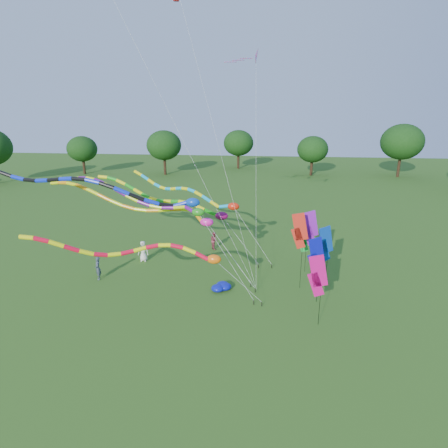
# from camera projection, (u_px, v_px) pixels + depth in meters

# --- Properties ---
(ground) EXTENTS (160.00, 160.00, 0.00)m
(ground) POSITION_uv_depth(u_px,v_px,m) (210.00, 324.00, 21.24)
(ground) COLOR #265115
(ground) RESTS_ON ground
(tree_ring) EXTENTS (118.72, 119.29, 9.43)m
(tree_ring) POSITION_uv_depth(u_px,v_px,m) (258.00, 243.00, 18.08)
(tree_ring) COLOR #382314
(tree_ring) RESTS_ON ground
(tube_kite_red) EXTENTS (12.58, 3.60, 5.89)m
(tube_kite_red) POSITION_uv_depth(u_px,v_px,m) (148.00, 252.00, 21.28)
(tube_kite_red) COLOR black
(tube_kite_red) RESTS_ON ground
(tube_kite_orange) EXTENTS (15.11, 3.26, 7.30)m
(tube_kite_orange) POSITION_uv_depth(u_px,v_px,m) (144.00, 206.00, 25.79)
(tube_kite_orange) COLOR black
(tube_kite_orange) RESTS_ON ground
(tube_kite_purple) EXTENTS (14.17, 4.48, 7.90)m
(tube_kite_purple) POSITION_uv_depth(u_px,v_px,m) (138.00, 197.00, 24.42)
(tube_kite_purple) COLOR black
(tube_kite_purple) RESTS_ON ground
(tube_kite_blue) EXTENTS (16.70, 1.24, 8.32)m
(tube_kite_blue) POSITION_uv_depth(u_px,v_px,m) (116.00, 191.00, 24.15)
(tube_kite_blue) COLOR black
(tube_kite_blue) RESTS_ON ground
(tube_kite_cyan) EXTENTS (12.24, 5.77, 6.88)m
(tube_kite_cyan) POSITION_uv_depth(u_px,v_px,m) (193.00, 194.00, 30.53)
(tube_kite_cyan) COLOR black
(tube_kite_cyan) RESTS_ON ground
(tube_kite_green) EXTENTS (14.07, 4.78, 6.70)m
(tube_kite_green) POSITION_uv_depth(u_px,v_px,m) (174.00, 201.00, 30.39)
(tube_kite_green) COLOR black
(tube_kite_green) RESTS_ON ground
(delta_kite_high_c) EXTENTS (2.85, 6.79, 16.20)m
(delta_kite_high_c) POSITION_uv_depth(u_px,v_px,m) (256.00, 56.00, 26.24)
(delta_kite_high_c) COLOR black
(delta_kite_high_c) RESTS_ON ground
(banner_pole_red) EXTENTS (1.16, 0.19, 5.32)m
(banner_pole_red) POSITION_uv_depth(u_px,v_px,m) (300.00, 231.00, 24.36)
(banner_pole_red) COLOR black
(banner_pole_red) RESTS_ON ground
(banner_pole_blue_b) EXTENTS (1.10, 0.52, 4.42)m
(banner_pole_blue_b) POSITION_uv_depth(u_px,v_px,m) (325.00, 244.00, 24.62)
(banner_pole_blue_b) COLOR black
(banner_pole_blue_b) RESTS_ON ground
(banner_pole_green) EXTENTS (1.12, 0.47, 4.04)m
(banner_pole_green) POSITION_uv_depth(u_px,v_px,m) (304.00, 236.00, 27.34)
(banner_pole_green) COLOR black
(banner_pole_green) RESTS_ON ground
(banner_pole_blue_a) EXTENTS (1.14, 0.39, 4.36)m
(banner_pole_blue_a) POSITION_uv_depth(u_px,v_px,m) (316.00, 256.00, 22.70)
(banner_pole_blue_a) COLOR black
(banner_pole_blue_a) RESTS_ON ground
(banner_pole_magenta_a) EXTENTS (1.16, 0.13, 4.25)m
(banner_pole_magenta_a) POSITION_uv_depth(u_px,v_px,m) (317.00, 276.00, 20.30)
(banner_pole_magenta_a) COLOR black
(banner_pole_magenta_a) RESTS_ON ground
(banner_pole_violet) EXTENTS (1.14, 0.41, 5.16)m
(banner_pole_violet) POSITION_uv_depth(u_px,v_px,m) (310.00, 228.00, 25.47)
(banner_pole_violet) COLOR black
(banner_pole_violet) RESTS_ON ground
(blue_nylon_heap) EXTENTS (1.42, 1.40, 0.49)m
(blue_nylon_heap) POSITION_uv_depth(u_px,v_px,m) (216.00, 286.00, 25.28)
(blue_nylon_heap) COLOR #0C17A6
(blue_nylon_heap) RESTS_ON ground
(person_a) EXTENTS (0.86, 0.60, 1.66)m
(person_a) POSITION_uv_depth(u_px,v_px,m) (143.00, 251.00, 29.80)
(person_a) COLOR silver
(person_a) RESTS_ON ground
(person_b) EXTENTS (0.64, 0.73, 1.68)m
(person_b) POSITION_uv_depth(u_px,v_px,m) (98.00, 268.00, 26.57)
(person_b) COLOR #3A4351
(person_b) RESTS_ON ground
(person_c) EXTENTS (0.89, 0.94, 1.54)m
(person_c) POSITION_uv_depth(u_px,v_px,m) (214.00, 240.00, 32.40)
(person_c) COLOR #8F3441
(person_c) RESTS_ON ground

